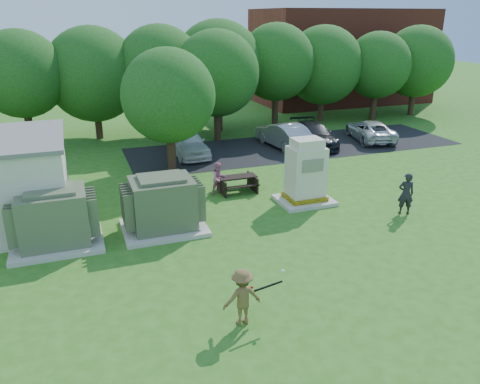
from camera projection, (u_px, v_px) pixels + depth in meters
name	position (u px, v px, depth m)	size (l,w,h in m)	color
ground	(285.00, 275.00, 14.22)	(120.00, 120.00, 0.00)	#2D6619
brick_building	(341.00, 56.00, 42.30)	(15.00, 8.00, 8.00)	maroon
parking_strip	(295.00, 146.00, 28.33)	(20.00, 6.00, 0.01)	#232326
transformer_left	(54.00, 219.00, 15.78)	(3.00, 2.40, 2.07)	beige
transformer_right	(163.00, 205.00, 16.95)	(3.00, 2.40, 2.07)	beige
generator_cabinet	(306.00, 175.00, 19.43)	(2.26, 1.85, 2.76)	beige
picnic_table	(237.00, 182.00, 20.87)	(1.71, 1.28, 0.73)	black
batter	(242.00, 297.00, 11.76)	(1.00, 0.57, 1.54)	brown
person_by_generator	(406.00, 194.00, 18.40)	(0.62, 0.40, 1.69)	black
person_at_picnic	(219.00, 178.00, 20.52)	(0.70, 0.55, 1.44)	#CC6C93
car_white	(187.00, 143.00, 26.27)	(1.75, 4.35, 1.48)	white
car_silver_a	(284.00, 135.00, 27.98)	(1.57, 4.51, 1.48)	#9E9FA3
car_dark	(314.00, 135.00, 28.31)	(1.90, 4.67, 1.36)	black
car_silver_b	(370.00, 130.00, 29.58)	(2.09, 4.53, 1.26)	silver
batting_equipment	(267.00, 284.00, 11.80)	(1.13, 0.31, 0.33)	black
tree_row	(188.00, 71.00, 29.60)	(41.30, 13.30, 7.30)	#47301E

